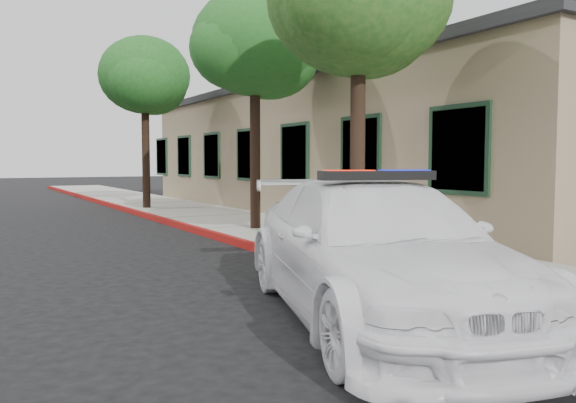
# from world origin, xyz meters

# --- Properties ---
(ground) EXTENTS (120.00, 120.00, 0.00)m
(ground) POSITION_xyz_m (0.00, 0.00, 0.00)
(ground) COLOR black
(ground) RESTS_ON ground
(sidewalk) EXTENTS (3.20, 60.00, 0.15)m
(sidewalk) POSITION_xyz_m (1.60, 3.00, 0.07)
(sidewalk) COLOR gray
(sidewalk) RESTS_ON ground
(red_curb) EXTENTS (0.14, 60.00, 0.16)m
(red_curb) POSITION_xyz_m (0.06, 3.00, 0.08)
(red_curb) COLOR #9F1411
(red_curb) RESTS_ON ground
(clapboard_building) EXTENTS (7.30, 20.89, 4.24)m
(clapboard_building) POSITION_xyz_m (6.69, 9.00, 2.13)
(clapboard_building) COLOR #866E58
(clapboard_building) RESTS_ON ground
(police_car) EXTENTS (3.59, 5.65, 1.64)m
(police_car) POSITION_xyz_m (-0.90, -1.75, 0.76)
(police_car) COLOR white
(police_car) RESTS_ON ground
(fire_hydrant) EXTENTS (0.45, 0.39, 0.77)m
(fire_hydrant) POSITION_xyz_m (1.32, 2.95, 0.54)
(fire_hydrant) COLOR white
(fire_hydrant) RESTS_ON sidewalk
(street_tree_near) EXTENTS (3.06, 3.01, 5.51)m
(street_tree_near) POSITION_xyz_m (0.82, 0.91, 4.26)
(street_tree_near) COLOR black
(street_tree_near) RESTS_ON sidewalk
(street_tree_mid) EXTENTS (3.20, 2.94, 5.61)m
(street_tree_mid) POSITION_xyz_m (1.26, 5.56, 4.38)
(street_tree_mid) COLOR black
(street_tree_mid) RESTS_ON sidewalk
(street_tree_far) EXTENTS (3.10, 3.20, 5.81)m
(street_tree_far) POSITION_xyz_m (0.75, 12.84, 4.51)
(street_tree_far) COLOR black
(street_tree_far) RESTS_ON sidewalk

